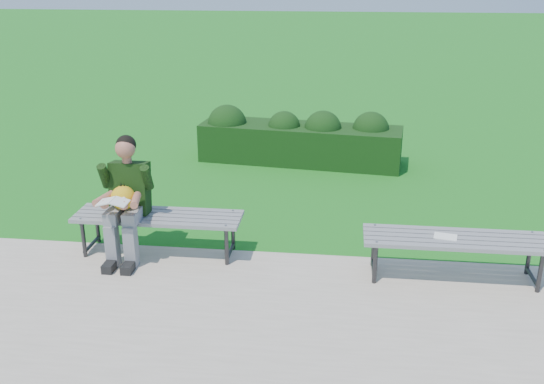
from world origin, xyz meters
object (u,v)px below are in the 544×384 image
(bench_right, at_px, (455,242))
(paper_sheet, at_px, (445,237))
(seated_boy, at_px, (126,195))
(bench_left, at_px, (158,219))
(hedge, at_px, (299,138))

(bench_right, relative_size, paper_sheet, 7.26)
(seated_boy, bearing_deg, paper_sheet, -2.15)
(bench_left, relative_size, seated_boy, 1.37)
(seated_boy, bearing_deg, bench_right, -2.09)
(bench_right, distance_m, paper_sheet, 0.12)
(hedge, bearing_deg, seated_boy, -112.81)
(paper_sheet, bearing_deg, hedge, 114.69)
(bench_left, distance_m, bench_right, 3.09)
(seated_boy, xyz_separation_m, paper_sheet, (3.29, -0.12, -0.24))
(hedge, xyz_separation_m, seated_boy, (-1.54, -3.67, 0.32))
(bench_left, height_order, seated_boy, seated_boy)
(seated_boy, distance_m, paper_sheet, 3.30)
(bench_right, relative_size, seated_boy, 1.37)
(bench_right, bearing_deg, seated_boy, 177.91)
(bench_left, bearing_deg, hedge, 70.81)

